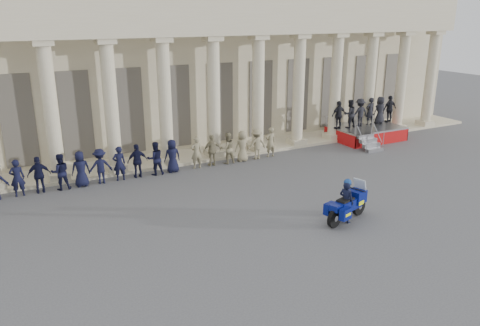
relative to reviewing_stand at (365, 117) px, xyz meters
name	(u,v)px	position (x,y,z in m)	size (l,w,h in m)	color
ground	(272,219)	(-11.00, -7.41, -1.37)	(90.00, 90.00, 0.00)	#47474A
building	(148,62)	(-11.00, 7.33, 3.15)	(40.00, 12.50, 9.00)	#BEB18E
officer_rank	(89,168)	(-16.30, -0.51, -0.57)	(18.94, 0.61, 1.61)	black
reviewing_stand	(365,117)	(0.00, 0.00, 0.00)	(4.98, 3.94, 2.49)	gray
motorcycle	(348,205)	(-8.58, -8.80, -0.74)	(2.23, 1.22, 1.47)	black
rider	(346,200)	(-8.70, -8.84, -0.54)	(0.53, 0.66, 1.68)	black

